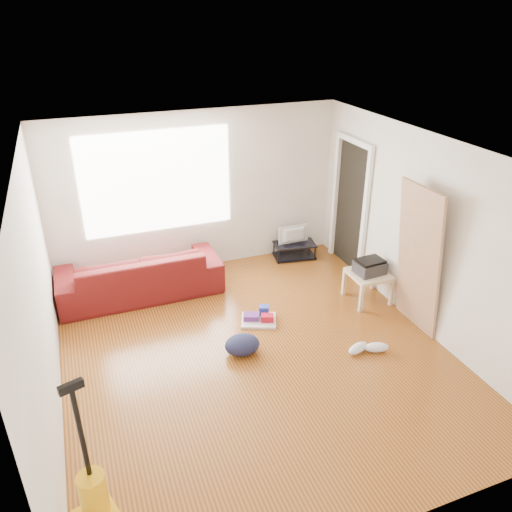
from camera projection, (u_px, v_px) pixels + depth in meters
name	position (u px, v px, depth m)	size (l,w,h in m)	color
room	(257.00, 257.00, 5.69)	(4.51, 5.01, 2.51)	#583413
sofa	(142.00, 293.00, 7.39)	(2.32, 0.91, 0.68)	#540F0E
tv_stand	(294.00, 250.00, 8.39)	(0.74, 0.49, 0.26)	black
tv	(295.00, 235.00, 8.26)	(0.53, 0.07, 0.30)	black
side_table	(369.00, 277.00, 7.07)	(0.55, 0.55, 0.44)	tan
printer	(370.00, 266.00, 7.00)	(0.42, 0.33, 0.21)	#2A292D
bucket	(213.00, 289.00, 7.50)	(0.30, 0.30, 0.30)	#0829B8
toilet_paper	(210.00, 276.00, 7.43)	(0.12, 0.12, 0.11)	white
cleaning_tray	(259.00, 318.00, 6.72)	(0.57, 0.52, 0.17)	silver
backpack	(242.00, 353.00, 6.13)	(0.43, 0.35, 0.24)	black
sneakers	(367.00, 348.00, 6.12)	(0.55, 0.28, 0.12)	silver
vacuum	(96.00, 507.00, 3.94)	(0.40, 0.43, 1.48)	#E6A20F
door_panel	(408.00, 324.00, 6.67)	(0.04, 0.78, 1.96)	#A2724A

